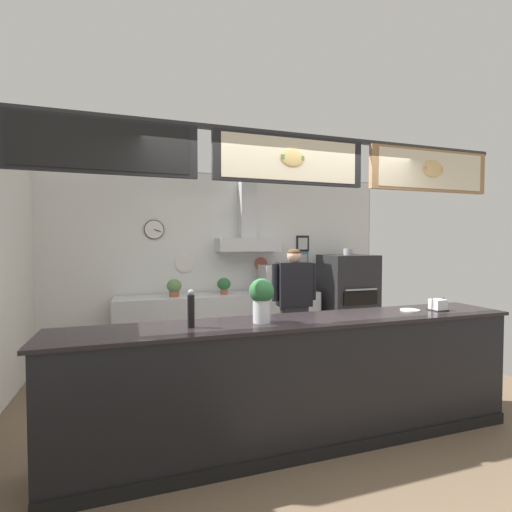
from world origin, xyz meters
TOP-DOWN VIEW (x-y plane):
  - ground_plane at (0.00, 0.00)m, footprint 6.33×6.33m
  - back_wall_assembly at (0.02, 2.44)m, footprint 5.28×2.75m
  - service_counter at (0.00, -0.25)m, footprint 3.95×0.60m
  - back_prep_counter at (-0.12, 2.20)m, footprint 2.95×0.57m
  - pizza_oven at (1.85, 1.98)m, footprint 0.76×0.72m
  - shop_worker at (0.53, 1.07)m, footprint 0.56×0.26m
  - espresso_machine at (0.78, 2.17)m, footprint 0.54×0.50m
  - potted_basil at (-0.79, 2.17)m, footprint 0.20×0.20m
  - potted_oregano at (-0.08, 2.17)m, footprint 0.19×0.19m
  - pepper_grinder at (-0.91, -0.25)m, footprint 0.05×0.05m
  - basil_vase at (-0.35, -0.26)m, footprint 0.20×0.20m
  - condiment_plate at (1.15, -0.21)m, footprint 0.18×0.18m
  - napkin_holder at (1.42, -0.27)m, footprint 0.15×0.14m

SIDE VIEW (x-z plane):
  - ground_plane at x=0.00m, z-range 0.00..0.00m
  - back_prep_counter at x=-0.12m, z-range -0.01..0.93m
  - service_counter at x=0.00m, z-range 0.00..1.04m
  - pizza_oven at x=1.85m, z-range -0.05..1.54m
  - shop_worker at x=0.53m, z-range 0.06..1.67m
  - condiment_plate at x=1.15m, z-range 1.04..1.05m
  - potted_basil at x=-0.79m, z-range 0.95..1.19m
  - potted_oregano at x=-0.08m, z-range 0.95..1.19m
  - napkin_holder at x=1.42m, z-range 1.03..1.15m
  - espresso_machine at x=0.78m, z-range 0.93..1.34m
  - pepper_grinder at x=-0.91m, z-range 1.04..1.33m
  - basil_vase at x=-0.35m, z-range 1.06..1.41m
  - back_wall_assembly at x=0.02m, z-range 0.09..2.83m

